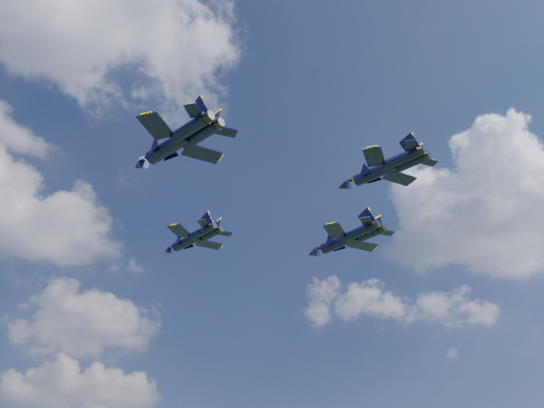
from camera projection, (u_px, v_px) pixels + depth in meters
The scene contains 4 objects.
jet_lead at pixel (186, 242), 107.12m from camera, with size 11.00×15.25×3.61m.
jet_left at pixel (166, 148), 81.93m from camera, with size 12.87×17.84×4.23m.
jet_right at pixel (337, 243), 104.92m from camera, with size 12.43×17.10×4.04m.
jet_slot at pixel (372, 173), 82.37m from camera, with size 10.62×14.61×3.48m.
Camera 1 is at (-32.12, -69.59, 11.91)m, focal length 40.00 mm.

